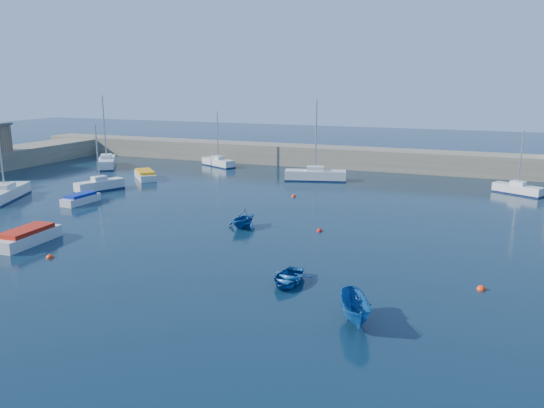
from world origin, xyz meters
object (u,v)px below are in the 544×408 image
at_px(dinghy_center, 288,278).
at_px(dinghy_right, 356,310).
at_px(sailboat_5, 218,162).
at_px(sailboat_3, 100,185).
at_px(sailboat_7, 518,189).
at_px(dinghy_left, 243,218).
at_px(motorboat_0, 27,237).
at_px(motorboat_2, 145,175).
at_px(motorboat_1, 81,199).
at_px(sailboat_6, 315,175).
at_px(sailboat_2, 5,193).
at_px(sailboat_4, 107,162).

distance_m(dinghy_center, dinghy_right, 5.92).
bearing_deg(sailboat_5, sailboat_3, -165.16).
xyz_separation_m(sailboat_3, sailboat_7, (40.73, 14.17, -0.07)).
distance_m(dinghy_left, dinghy_right, 17.99).
xyz_separation_m(motorboat_0, motorboat_2, (-7.20, 24.58, -0.04)).
bearing_deg(motorboat_0, motorboat_1, 111.38).
bearing_deg(sailboat_5, sailboat_6, -82.00).
xyz_separation_m(sailboat_2, sailboat_4, (-3.85, 19.99, 0.05)).
bearing_deg(sailboat_4, sailboat_2, -114.39).
height_order(sailboat_3, sailboat_5, sailboat_5).
distance_m(sailboat_7, dinghy_left, 30.02).
bearing_deg(sailboat_2, motorboat_2, 43.02).
distance_m(sailboat_3, motorboat_2, 7.48).
distance_m(sailboat_2, sailboat_7, 50.93).
bearing_deg(motorboat_1, sailboat_6, 51.67).
bearing_deg(dinghy_left, sailboat_4, 157.43).
xyz_separation_m(motorboat_1, dinghy_left, (17.72, -2.05, 0.30)).
distance_m(sailboat_6, motorboat_1, 25.87).
xyz_separation_m(sailboat_4, dinghy_left, (29.51, -20.61, 0.08)).
distance_m(sailboat_3, motorboat_0, 18.75).
bearing_deg(dinghy_center, sailboat_2, 161.69).
bearing_deg(dinghy_right, motorboat_1, 130.74).
bearing_deg(dinghy_left, motorboat_2, 154.80).
distance_m(sailboat_6, dinghy_right, 37.18).
relative_size(sailboat_3, sailboat_5, 0.94).
bearing_deg(motorboat_0, sailboat_4, 116.24).
distance_m(sailboat_5, motorboat_0, 36.44).
xyz_separation_m(sailboat_3, dinghy_left, (20.07, -7.60, 0.15)).
relative_size(sailboat_4, sailboat_6, 1.02).
relative_size(motorboat_2, dinghy_right, 1.39).
xyz_separation_m(sailboat_2, sailboat_6, (24.95, 20.91, 0.03)).
relative_size(sailboat_7, dinghy_center, 2.00).
height_order(sailboat_2, sailboat_5, sailboat_2).
xyz_separation_m(motorboat_0, motorboat_1, (-5.33, 11.55, -0.09)).
distance_m(motorboat_1, motorboat_2, 13.15).
xyz_separation_m(sailboat_3, dinghy_center, (27.37, -17.42, -0.27)).
bearing_deg(sailboat_2, sailboat_5, 45.51).
distance_m(sailboat_4, motorboat_1, 21.99).
height_order(sailboat_5, dinghy_center, sailboat_5).
relative_size(sailboat_3, dinghy_right, 1.98).
distance_m(sailboat_2, motorboat_0, 16.69).
bearing_deg(motorboat_1, dinghy_left, -3.80).
distance_m(sailboat_6, dinghy_left, 21.55).
xyz_separation_m(sailboat_2, dinghy_left, (25.66, -0.63, 0.13)).
bearing_deg(sailboat_5, dinghy_right, -118.26).
xyz_separation_m(sailboat_5, motorboat_0, (3.60, -36.26, -0.03)).
bearing_deg(sailboat_7, motorboat_2, 128.42).
distance_m(sailboat_3, sailboat_5, 19.58).
bearing_deg(sailboat_3, dinghy_right, -11.30).
bearing_deg(sailboat_2, sailboat_7, 0.36).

